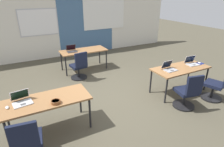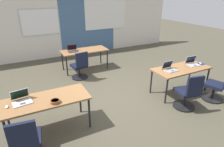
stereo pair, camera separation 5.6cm
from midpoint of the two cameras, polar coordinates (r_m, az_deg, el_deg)
ground_plane at (r=5.14m, az=0.69°, el=-6.87°), size 24.00×24.00×0.00m
back_wall_assembly at (r=8.47m, az=-12.84°, el=14.85°), size 10.00×0.27×2.80m
desk_near_left at (r=3.86m, az=-18.68°, el=-8.02°), size 1.60×0.70×0.72m
desk_near_right at (r=5.42m, az=20.43°, el=0.99°), size 1.60×0.70×0.72m
desk_far_center at (r=6.75m, az=-8.04°, el=6.55°), size 1.60×0.70×0.72m
laptop_near_left_end at (r=3.88m, az=-25.33°, el=-7.15°), size 0.37×0.36×0.22m
mouse_near_left_end at (r=3.84m, az=-28.82°, el=-8.78°), size 0.07×0.11×0.03m
chair_near_left_end at (r=3.45m, az=-23.81°, el=-18.99°), size 0.52×0.56×0.92m
laptop_far_left at (r=6.64m, az=-11.55°, el=6.98°), size 0.35×0.34×0.22m
chair_far_left at (r=6.09m, az=-9.40°, el=1.75°), size 0.52×0.57×0.92m
laptop_near_right_inner at (r=5.14m, az=17.36°, el=1.49°), size 0.34×0.32×0.23m
chair_near_right_inner at (r=4.81m, az=22.21°, el=-5.94°), size 0.52×0.57×0.92m
laptop_near_right_end at (r=5.75m, az=23.44°, el=2.93°), size 0.36×0.33×0.23m
mousepad_near_right_end at (r=5.92m, az=25.36°, el=2.66°), size 0.22×0.19×0.00m
mouse_near_right_end at (r=5.91m, az=25.39°, el=2.83°), size 0.07×0.11×0.03m
chair_near_right_end at (r=5.50m, az=29.57°, el=-3.62°), size 0.56×0.61×0.92m
snack_bowl at (r=3.64m, az=-16.38°, el=-8.03°), size 0.18×0.18×0.06m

